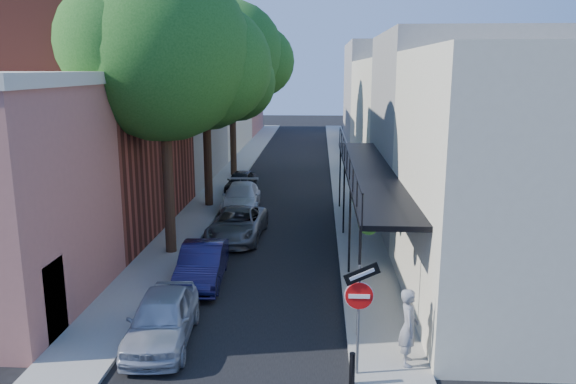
# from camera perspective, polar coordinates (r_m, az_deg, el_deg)

# --- Properties ---
(road_surface) EXTENTS (6.00, 64.00, 0.01)m
(road_surface) POSITION_cam_1_polar(r_m,az_deg,el_deg) (42.21, 0.20, 2.34)
(road_surface) COLOR black
(road_surface) RESTS_ON ground
(sidewalk_left) EXTENTS (2.00, 64.00, 0.12)m
(sidewalk_left) POSITION_cam_1_polar(r_m,az_deg,el_deg) (42.59, -5.18, 2.46)
(sidewalk_left) COLOR gray
(sidewalk_left) RESTS_ON ground
(sidewalk_right) EXTENTS (2.00, 64.00, 0.12)m
(sidewalk_right) POSITION_cam_1_polar(r_m,az_deg,el_deg) (42.18, 5.64, 2.35)
(sidewalk_right) COLOR gray
(sidewalk_right) RESTS_ON ground
(buildings_left) EXTENTS (10.10, 59.10, 12.00)m
(buildings_left) POSITION_cam_1_polar(r_m,az_deg,el_deg) (41.94, -12.83, 8.76)
(buildings_left) COLOR #B76B5D
(buildings_left) RESTS_ON ground
(buildings_right) EXTENTS (9.80, 55.00, 10.00)m
(buildings_right) POSITION_cam_1_polar(r_m,az_deg,el_deg) (41.66, 12.74, 8.03)
(buildings_right) COLOR beige
(buildings_right) RESTS_ON ground
(sign_post) EXTENTS (0.89, 0.17, 2.99)m
(sign_post) POSITION_cam_1_polar(r_m,az_deg,el_deg) (13.61, 7.26, -10.85)
(sign_post) COLOR #595B60
(sign_post) RESTS_ON ground
(bollard) EXTENTS (0.14, 0.14, 0.80)m
(bollard) POSITION_cam_1_polar(r_m,az_deg,el_deg) (13.85, 6.53, -17.40)
(bollard) COLOR black
(bollard) RESTS_ON sidewalk_right
(oak_near) EXTENTS (7.48, 6.80, 11.42)m
(oak_near) POSITION_cam_1_polar(r_m,az_deg,el_deg) (22.46, -11.38, 13.43)
(oak_near) COLOR #311F13
(oak_near) RESTS_ON ground
(oak_mid) EXTENTS (6.60, 6.00, 10.20)m
(oak_mid) POSITION_cam_1_polar(r_m,az_deg,el_deg) (30.25, -7.60, 11.68)
(oak_mid) COLOR #311F13
(oak_mid) RESTS_ON ground
(oak_far) EXTENTS (7.70, 7.00, 11.90)m
(oak_far) POSITION_cam_1_polar(r_m,az_deg,el_deg) (39.17, -5.05, 13.64)
(oak_far) COLOR #311F13
(oak_far) RESTS_ON ground
(parked_car_a) EXTENTS (1.96, 4.24, 1.41)m
(parked_car_a) POSITION_cam_1_polar(r_m,az_deg,el_deg) (16.12, -12.67, -12.41)
(parked_car_a) COLOR #9BA0AC
(parked_car_a) RESTS_ON ground
(parked_car_b) EXTENTS (1.68, 4.23, 1.37)m
(parked_car_b) POSITION_cam_1_polar(r_m,az_deg,el_deg) (20.08, -8.71, -7.25)
(parked_car_b) COLOR #14123A
(parked_car_b) RESTS_ON ground
(parked_car_c) EXTENTS (2.43, 4.90, 1.34)m
(parked_car_c) POSITION_cam_1_polar(r_m,az_deg,el_deg) (24.92, -5.16, -3.29)
(parked_car_c) COLOR #56585D
(parked_car_c) RESTS_ON ground
(parked_car_d) EXTENTS (2.20, 4.84, 1.37)m
(parked_car_d) POSITION_cam_1_polar(r_m,az_deg,el_deg) (30.02, -4.76, -0.53)
(parked_car_d) COLOR silver
(parked_car_d) RESTS_ON ground
(parked_car_e) EXTENTS (1.78, 3.83, 1.27)m
(parked_car_e) POSITION_cam_1_polar(r_m,az_deg,el_deg) (34.51, -4.81, 1.09)
(parked_car_e) COLOR black
(parked_car_e) RESTS_ON ground
(pedestrian) EXTENTS (0.53, 0.76, 1.99)m
(pedestrian) POSITION_cam_1_polar(r_m,az_deg,el_deg) (14.66, 12.16, -13.24)
(pedestrian) COLOR slate
(pedestrian) RESTS_ON sidewalk_right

